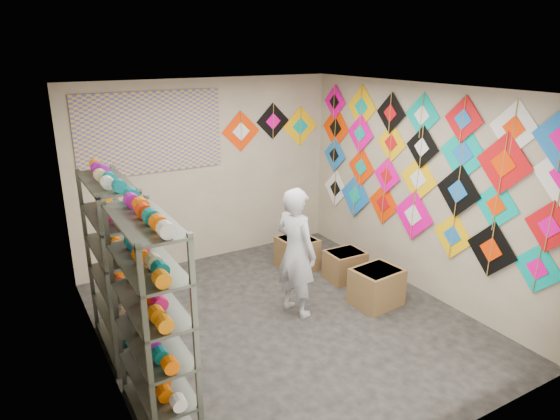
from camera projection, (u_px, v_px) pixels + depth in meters
ground at (285, 322)px, 5.93m from camera, size 4.50×4.50×0.00m
room_walls at (286, 189)px, 5.42m from camera, size 4.50×4.50×4.50m
shelf_rack_front at (152, 325)px, 4.09m from camera, size 0.40×1.10×1.90m
shelf_rack_back at (116, 267)px, 5.15m from camera, size 0.40×1.10×1.90m
string_spools at (131, 283)px, 4.59m from camera, size 0.12×2.36×0.12m
kite_wall_display at (422, 168)px, 6.31m from camera, size 0.06×4.33×2.02m
back_wall_kites at (272, 127)px, 7.68m from camera, size 1.68×0.02×0.72m
poster at (151, 133)px, 6.75m from camera, size 2.00×0.01×1.10m
shopkeeper at (296, 252)px, 5.91m from camera, size 0.77×0.67×1.59m
carton_a at (376, 287)px, 6.27m from camera, size 0.62×0.53×0.48m
carton_b at (345, 265)px, 6.96m from camera, size 0.51×0.43×0.41m
carton_c at (297, 253)px, 7.31m from camera, size 0.52×0.56×0.46m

